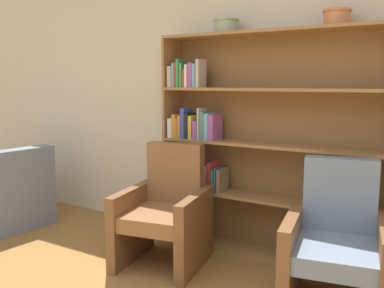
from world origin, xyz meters
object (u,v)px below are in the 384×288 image
(armchair_leather, at_px, (165,214))
(armchair_cushioned, at_px, (337,247))
(bowl_stoneware, at_px, (337,16))
(bookshelf, at_px, (254,147))
(bowl_sage, at_px, (226,25))

(armchair_leather, bearing_deg, armchair_cushioned, 168.70)
(armchair_leather, bearing_deg, bowl_stoneware, -165.25)
(bookshelf, distance_m, armchair_cushioned, 1.15)
(bookshelf, bearing_deg, armchair_cushioned, -34.58)
(bowl_stoneware, xyz_separation_m, armchair_cushioned, (0.20, -0.56, -1.53))
(armchair_leather, xyz_separation_m, armchair_cushioned, (1.36, 0.00, 0.00))
(bookshelf, height_order, bowl_stoneware, bowl_stoneware)
(bowl_sage, height_order, armchair_leather, bowl_sage)
(bookshelf, bearing_deg, armchair_leather, -131.02)
(bookshelf, bearing_deg, bowl_stoneware, -1.88)
(bowl_stoneware, bearing_deg, bookshelf, 178.12)
(bowl_stoneware, bearing_deg, bowl_sage, -180.00)
(armchair_cushioned, bearing_deg, bowl_stoneware, -80.88)
(armchair_leather, bearing_deg, bowl_sage, -124.48)
(bookshelf, relative_size, armchair_leather, 2.13)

